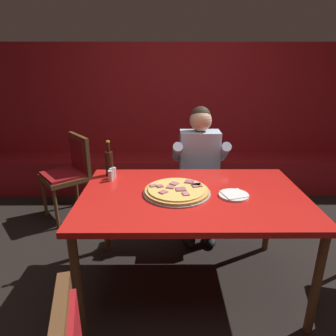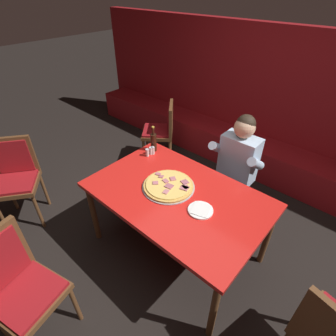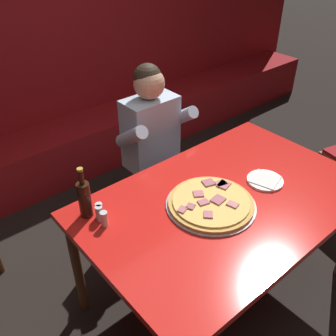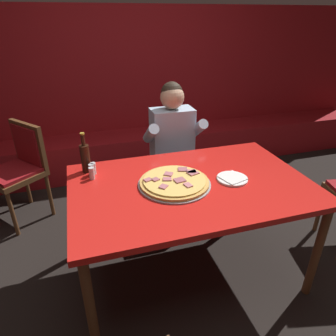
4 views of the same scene
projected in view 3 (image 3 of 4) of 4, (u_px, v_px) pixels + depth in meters
ground_plane at (217, 289)px, 2.50m from camera, size 24.00×24.00×0.00m
booth_wall_panel at (46, 65)px, 3.33m from camera, size 6.80×0.16×1.90m
booth_bench at (75, 148)px, 3.53m from camera, size 6.46×0.48×0.46m
main_dining_table at (226, 208)px, 2.09m from camera, size 1.59×1.02×0.78m
pizza at (211, 203)px, 1.99m from camera, size 0.48×0.48×0.05m
plate_white_paper at (265, 180)px, 2.18m from camera, size 0.21×0.21×0.02m
beer_bottle at (85, 198)px, 1.88m from camera, size 0.07×0.07×0.29m
shaker_oregano at (99, 214)px, 1.89m from camera, size 0.04×0.04×0.09m
shaker_black_pepper at (99, 211)px, 1.91m from camera, size 0.04×0.04×0.09m
shaker_parmesan at (104, 220)px, 1.85m from camera, size 0.04×0.04×0.09m
diner_seated_blue_shirt at (158, 146)px, 2.65m from camera, size 0.53×0.53×1.27m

